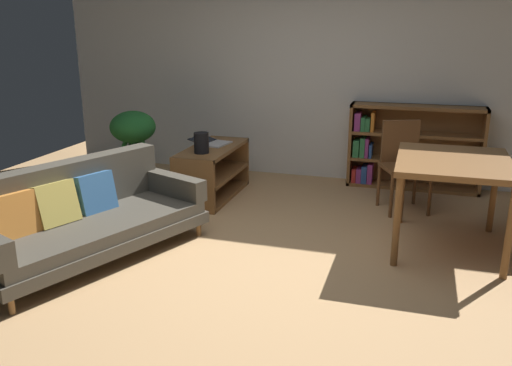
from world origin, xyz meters
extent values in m
plane|color=tan|center=(0.00, 0.00, 0.00)|extent=(8.16, 8.16, 0.00)
cube|color=silver|center=(0.00, 2.70, 1.35)|extent=(6.80, 0.10, 2.70)
cylinder|color=olive|center=(-0.71, 0.39, 0.06)|extent=(0.04, 0.04, 0.12)
cylinder|color=olive|center=(-1.36, -1.25, 0.06)|extent=(0.04, 0.04, 0.12)
cylinder|color=olive|center=(-1.38, 0.66, 0.06)|extent=(0.04, 0.04, 0.12)
cube|color=#474238|center=(-1.37, -0.30, 0.17)|extent=(1.49, 2.10, 0.10)
cube|color=#474238|center=(-1.37, -0.30, 0.27)|extent=(1.43, 2.01, 0.10)
cube|color=#474238|center=(-1.68, -0.17, 0.54)|extent=(0.85, 1.78, 0.43)
cube|color=#474238|center=(-1.04, 0.53, 0.42)|extent=(0.80, 0.43, 0.19)
cube|color=orange|center=(-1.73, -0.72, 0.47)|extent=(0.30, 0.38, 0.35)
cube|color=tan|center=(-1.60, -0.41, 0.48)|extent=(0.33, 0.40, 0.36)
cube|color=#336093|center=(-1.46, -0.05, 0.47)|extent=(0.30, 0.38, 0.35)
cube|color=brown|center=(-1.01, 2.07, 0.28)|extent=(0.47, 0.04, 0.56)
cube|color=brown|center=(-1.01, 0.96, 0.28)|extent=(0.47, 0.04, 0.56)
cube|color=brown|center=(-1.01, 1.52, 0.25)|extent=(0.47, 1.11, 0.04)
cube|color=brown|center=(-1.01, 1.52, 0.54)|extent=(0.47, 1.15, 0.04)
cube|color=brown|center=(-1.01, 1.52, 0.02)|extent=(0.47, 1.11, 0.04)
cube|color=silver|center=(-0.99, 1.65, 0.57)|extent=(0.26, 0.36, 0.02)
cube|color=black|center=(-1.19, 1.68, 0.60)|extent=(0.24, 0.34, 0.06)
cylinder|color=black|center=(-1.01, 1.22, 0.67)|extent=(0.15, 0.15, 0.22)
cylinder|color=slate|center=(-1.01, 1.22, 0.71)|extent=(0.09, 0.09, 0.01)
cylinder|color=brown|center=(-2.02, 1.60, 0.13)|extent=(0.36, 0.36, 0.25)
cylinder|color=#287A33|center=(-1.92, 1.63, 0.54)|extent=(0.25, 0.11, 0.60)
cylinder|color=#287A33|center=(-1.97, 1.69, 0.44)|extent=(0.14, 0.24, 0.41)
cylinder|color=#287A33|center=(-2.07, 1.72, 0.47)|extent=(0.13, 0.27, 0.45)
cylinder|color=#287A33|center=(-2.08, 1.60, 0.48)|extent=(0.16, 0.05, 0.46)
cylinder|color=#287A33|center=(-2.09, 1.51, 0.51)|extent=(0.20, 0.24, 0.55)
cylinder|color=#287A33|center=(-2.00, 1.53, 0.41)|extent=(0.09, 0.19, 0.35)
ellipsoid|color=#287A33|center=(-2.02, 1.60, 0.72)|extent=(0.52, 0.52, 0.37)
cylinder|color=brown|center=(1.03, 1.27, 0.37)|extent=(0.06, 0.06, 0.74)
cylinder|color=brown|center=(1.03, 0.27, 0.37)|extent=(0.06, 0.06, 0.74)
cylinder|color=brown|center=(1.84, 1.27, 0.37)|extent=(0.06, 0.06, 0.74)
cylinder|color=brown|center=(1.84, 0.27, 0.37)|extent=(0.06, 0.06, 0.74)
cube|color=brown|center=(1.43, 0.77, 0.76)|extent=(0.91, 1.10, 0.05)
cylinder|color=brown|center=(1.30, 1.56, 0.22)|extent=(0.04, 0.04, 0.44)
cylinder|color=brown|center=(0.93, 1.39, 0.22)|extent=(0.04, 0.04, 0.44)
cylinder|color=brown|center=(1.15, 1.89, 0.22)|extent=(0.04, 0.04, 0.44)
cylinder|color=brown|center=(0.78, 1.73, 0.22)|extent=(0.04, 0.04, 0.44)
cube|color=brown|center=(1.04, 1.64, 0.46)|extent=(0.56, 0.55, 0.04)
cube|color=brown|center=(0.96, 1.81, 0.69)|extent=(0.37, 0.19, 0.43)
cube|color=brown|center=(0.38, 2.49, 0.49)|extent=(0.04, 0.30, 0.97)
cube|color=brown|center=(1.84, 2.49, 0.49)|extent=(0.04, 0.30, 0.97)
cube|color=brown|center=(1.11, 2.49, 0.95)|extent=(1.50, 0.30, 0.04)
cube|color=brown|center=(1.11, 2.49, 0.02)|extent=(1.50, 0.30, 0.04)
cube|color=brown|center=(1.11, 2.62, 0.49)|extent=(1.46, 0.04, 0.97)
cube|color=brown|center=(1.11, 2.49, 0.33)|extent=(1.46, 0.29, 0.04)
cube|color=brown|center=(1.11, 2.49, 0.64)|extent=(1.46, 0.29, 0.04)
cube|color=red|center=(0.45, 2.47, 0.11)|extent=(0.05, 0.22, 0.16)
cube|color=#993884|center=(0.50, 2.47, 0.12)|extent=(0.06, 0.23, 0.17)
cube|color=#2D5199|center=(0.56, 2.47, 0.14)|extent=(0.06, 0.24, 0.20)
cube|color=#993884|center=(0.63, 2.47, 0.15)|extent=(0.06, 0.23, 0.23)
cube|color=#337F47|center=(0.45, 2.47, 0.45)|extent=(0.07, 0.23, 0.20)
cube|color=#337F47|center=(0.53, 2.47, 0.46)|extent=(0.05, 0.25, 0.23)
cube|color=#993884|center=(0.58, 2.46, 0.46)|extent=(0.04, 0.21, 0.22)
cube|color=#2D5199|center=(0.62, 2.47, 0.43)|extent=(0.03, 0.23, 0.15)
cube|color=#993884|center=(0.45, 2.46, 0.76)|extent=(0.07, 0.20, 0.21)
cube|color=#337F47|center=(0.52, 2.47, 0.74)|extent=(0.05, 0.24, 0.16)
cube|color=#337F47|center=(0.57, 2.46, 0.73)|extent=(0.05, 0.19, 0.15)
cube|color=orange|center=(0.63, 2.47, 0.77)|extent=(0.04, 0.22, 0.22)
camera|label=1|loc=(1.11, -3.80, 1.86)|focal=37.53mm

